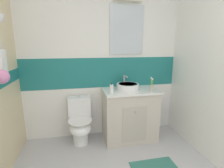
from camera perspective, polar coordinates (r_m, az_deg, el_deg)
wall_back_tiled at (r=2.90m, az=-3.22°, el=7.13°), size 3.20×0.20×2.50m
vanity_cabinet at (r=2.90m, az=5.90°, el=-10.06°), size 0.87×0.56×0.85m
sink_basin at (r=2.75m, az=5.28°, el=-0.80°), size 0.36×0.41×0.21m
toilet at (r=2.82m, az=-10.67°, el=-12.57°), size 0.37×0.50×0.75m
toothbrush_cup at (r=2.69m, az=13.09°, el=-1.19°), size 0.07×0.07×0.23m
soap_dispenser at (r=2.52m, az=-0.13°, el=-1.67°), size 0.05×0.05×0.17m
bath_mat at (r=2.50m, az=14.16°, el=-25.72°), size 0.59×0.34×0.01m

